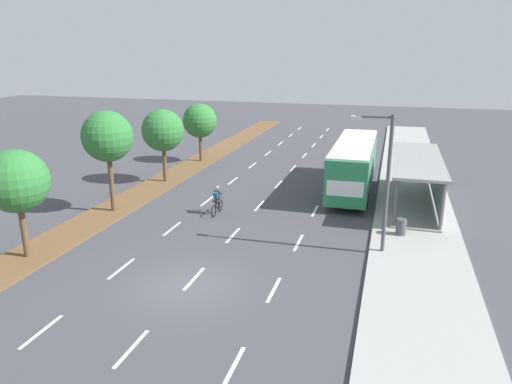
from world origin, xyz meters
TOP-DOWN VIEW (x-y plane):
  - ground_plane at (0.00, 0.00)m, footprint 140.00×140.00m
  - median_strip at (-8.30, 20.00)m, footprint 2.60×52.00m
  - sidewalk_right at (9.25, 20.00)m, footprint 4.50×52.00m
  - lane_divider_left at (-3.50, 18.68)m, footprint 0.14×48.36m
  - lane_divider_center at (0.00, 18.68)m, footprint 0.14×48.36m
  - lane_divider_right at (3.50, 18.68)m, footprint 0.14×48.36m
  - bus_shelter at (9.53, 13.81)m, footprint 2.90×10.43m
  - bus at (5.25, 16.14)m, footprint 2.54×11.29m
  - cyclist at (-2.00, 8.80)m, footprint 0.46×1.82m
  - median_tree_nearest at (-8.28, 0.45)m, footprint 2.86×2.86m
  - median_tree_second at (-8.06, 7.38)m, footprint 2.94×2.94m
  - median_tree_third at (-8.10, 14.30)m, footprint 3.01×3.01m
  - median_tree_fourth at (-8.15, 21.22)m, footprint 2.89×2.89m
  - streetlight at (7.42, 5.61)m, footprint 1.91×0.24m
  - trash_bin at (8.45, 8.02)m, footprint 0.52×0.52m

SIDE VIEW (x-z plane):
  - ground_plane at x=0.00m, z-range 0.00..0.00m
  - lane_divider_left at x=-3.50m, z-range 0.00..0.01m
  - lane_divider_center at x=0.00m, z-range 0.00..0.01m
  - lane_divider_right at x=3.50m, z-range 0.00..0.01m
  - median_strip at x=-8.30m, z-range 0.00..0.12m
  - sidewalk_right at x=9.25m, z-range 0.00..0.15m
  - trash_bin at x=8.45m, z-range 0.15..1.00m
  - cyclist at x=-2.00m, z-range -0.06..1.65m
  - bus_shelter at x=9.53m, z-range 0.44..3.30m
  - bus at x=5.25m, z-range 0.38..3.75m
  - median_tree_fourth at x=-8.15m, z-range 1.12..6.04m
  - median_tree_nearest at x=-8.28m, z-range 1.19..6.24m
  - median_tree_third at x=-8.10m, z-range 1.22..6.46m
  - streetlight at x=7.42m, z-range 0.64..7.14m
  - median_tree_second at x=-8.06m, z-range 1.60..7.54m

